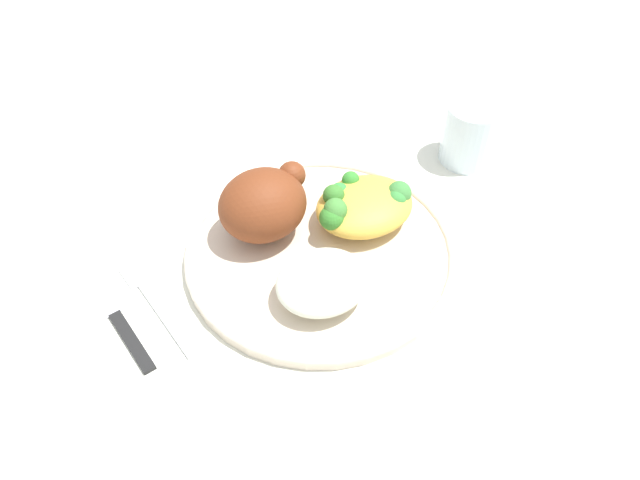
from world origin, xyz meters
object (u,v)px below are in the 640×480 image
object	(u,v)px
plate	(320,251)
roasted_chicken	(264,204)
mac_cheese_with_broccoli	(363,205)
water_glass	(471,133)
rice_pile	(322,282)
knife	(115,314)
fork	(153,302)

from	to	relation	value
plate	roasted_chicken	world-z (taller)	roasted_chicken
roasted_chicken	mac_cheese_with_broccoli	distance (m)	0.11
roasted_chicken	water_glass	xyz separation A→B (m)	(0.28, 0.01, -0.01)
plate	mac_cheese_with_broccoli	xyz separation A→B (m)	(0.06, 0.01, 0.03)
roasted_chicken	rice_pile	xyz separation A→B (m)	(0.01, -0.11, -0.02)
roasted_chicken	knife	bearing A→B (deg)	-172.43
plate	knife	world-z (taller)	plate
knife	fork	bearing A→B (deg)	-3.93
roasted_chicken	mac_cheese_with_broccoli	xyz separation A→B (m)	(0.10, -0.04, -0.02)
water_glass	roasted_chicken	bearing A→B (deg)	-178.38
mac_cheese_with_broccoli	roasted_chicken	bearing A→B (deg)	160.39
plate	roasted_chicken	distance (m)	0.08
rice_pile	water_glass	xyz separation A→B (m)	(0.27, 0.12, 0.00)
knife	roasted_chicken	bearing A→B (deg)	7.57
roasted_chicken	knife	size ratio (longest dim) A/B	0.53
fork	roasted_chicken	bearing A→B (deg)	10.71
fork	mac_cheese_with_broccoli	bearing A→B (deg)	-2.29
plate	mac_cheese_with_broccoli	size ratio (longest dim) A/B	2.54
roasted_chicken	water_glass	bearing A→B (deg)	1.62
mac_cheese_with_broccoli	fork	xyz separation A→B (m)	(-0.24, 0.01, -0.03)
rice_pile	mac_cheese_with_broccoli	xyz separation A→B (m)	(0.09, 0.07, 0.00)
roasted_chicken	water_glass	size ratio (longest dim) A/B	1.32
water_glass	plate	bearing A→B (deg)	-166.45
rice_pile	fork	bearing A→B (deg)	151.14
mac_cheese_with_broccoli	water_glass	distance (m)	0.19
plate	fork	world-z (taller)	plate
plate	mac_cheese_with_broccoli	bearing A→B (deg)	13.59
rice_pile	knife	bearing A→B (deg)	155.68
plate	rice_pile	world-z (taller)	rice_pile
mac_cheese_with_broccoli	knife	distance (m)	0.28
rice_pile	plate	bearing A→B (deg)	63.32
rice_pile	fork	xyz separation A→B (m)	(-0.15, 0.08, -0.03)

